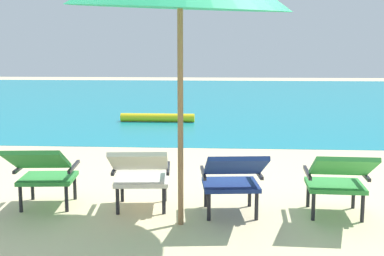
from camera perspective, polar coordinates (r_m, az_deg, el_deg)
name	(u,v)px	position (r m, az deg, el deg)	size (l,w,h in m)	color
ground_plane	(206,139)	(9.09, 1.54, -1.26)	(40.00, 40.00, 0.00)	beige
ocean_band	(216,97)	(17.20, 2.66, 3.43)	(40.00, 18.00, 0.01)	teal
swim_buoy	(158,118)	(11.26, -3.80, 1.15)	(0.18, 0.18, 1.60)	yellow
lounge_chair_far_left	(43,170)	(5.24, -15.97, -4.47)	(0.62, 0.92, 0.68)	#338E3D
lounge_chair_near_left	(141,172)	(4.99, -5.65, -4.82)	(0.62, 0.92, 0.68)	silver
lounge_chair_near_right	(233,177)	(4.81, 4.47, -5.32)	(0.63, 0.93, 0.68)	navy
lounge_chair_far_right	(338,177)	(4.95, 15.74, -5.22)	(0.57, 0.89, 0.68)	#338E3D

